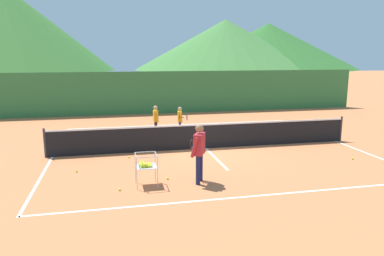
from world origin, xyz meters
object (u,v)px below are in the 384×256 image
(student_0, at_px, (156,118))
(tennis_ball_2, at_px, (120,190))
(student_1, at_px, (180,118))
(tennis_ball_5, at_px, (77,171))
(tennis_ball_1, at_px, (168,178))
(ball_cart, at_px, (146,165))
(tennis_ball_0, at_px, (129,157))
(tennis_ball_3, at_px, (353,158))
(tennis_net, at_px, (206,136))
(instructor, at_px, (199,148))

(student_0, xyz_separation_m, tennis_ball_2, (-1.76, -6.48, -0.79))
(student_0, height_order, student_1, student_0)
(tennis_ball_5, bearing_deg, tennis_ball_2, -56.25)
(student_0, bearing_deg, tennis_ball_1, -93.63)
(ball_cart, relative_size, tennis_ball_0, 13.22)
(tennis_ball_5, bearing_deg, student_0, 56.51)
(student_1, bearing_deg, tennis_ball_2, -113.82)
(student_1, distance_m, tennis_ball_2, 7.15)
(tennis_ball_3, bearing_deg, tennis_ball_1, -174.12)
(tennis_net, height_order, tennis_ball_3, tennis_net)
(student_1, relative_size, tennis_ball_3, 18.74)
(tennis_ball_0, bearing_deg, tennis_ball_5, -143.59)
(tennis_ball_2, bearing_deg, student_0, 74.79)
(ball_cart, xyz_separation_m, tennis_ball_3, (7.28, 1.04, -0.56))
(student_0, distance_m, ball_cart, 6.31)
(student_0, distance_m, tennis_ball_5, 5.55)
(tennis_net, xyz_separation_m, student_0, (-1.62, 2.63, 0.32))
(student_1, xyz_separation_m, ball_cart, (-2.14, -6.24, -0.18))
(student_1, bearing_deg, tennis_ball_0, -126.22)
(student_1, bearing_deg, tennis_ball_5, -131.95)
(tennis_ball_0, bearing_deg, tennis_ball_3, -13.52)
(tennis_ball_0, distance_m, tennis_ball_5, 2.07)
(student_0, bearing_deg, tennis_ball_5, -123.49)
(instructor, distance_m, tennis_ball_2, 2.44)
(tennis_ball_2, bearing_deg, tennis_ball_1, 23.97)
(tennis_net, relative_size, ball_cart, 13.13)
(student_1, bearing_deg, ball_cart, -108.94)
(tennis_net, height_order, tennis_ball_0, tennis_net)
(instructor, bearing_deg, student_1, 84.19)
(tennis_ball_0, height_order, tennis_ball_1, same)
(ball_cart, bearing_deg, tennis_net, 53.52)
(instructor, distance_m, ball_cart, 1.56)
(ball_cart, relative_size, tennis_ball_3, 13.22)
(tennis_ball_5, bearing_deg, instructor, -26.23)
(instructor, distance_m, tennis_ball_1, 1.37)
(ball_cart, distance_m, tennis_ball_5, 2.64)
(tennis_ball_0, xyz_separation_m, tennis_ball_3, (7.61, -1.83, 0.00))
(instructor, relative_size, ball_cart, 1.89)
(tennis_ball_2, height_order, tennis_ball_3, same)
(tennis_net, relative_size, tennis_ball_2, 173.63)
(tennis_ball_5, bearing_deg, ball_cart, -39.32)
(tennis_net, relative_size, instructor, 6.95)
(tennis_ball_3, bearing_deg, tennis_ball_5, 176.30)
(instructor, bearing_deg, tennis_ball_2, -175.49)
(tennis_ball_1, bearing_deg, student_0, 86.37)
(tennis_net, bearing_deg, student_1, 100.92)
(student_1, xyz_separation_m, tennis_ball_5, (-4.14, -4.61, -0.73))
(student_0, height_order, tennis_ball_0, student_0)
(student_0, distance_m, tennis_ball_3, 8.15)
(tennis_ball_0, height_order, tennis_ball_3, same)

